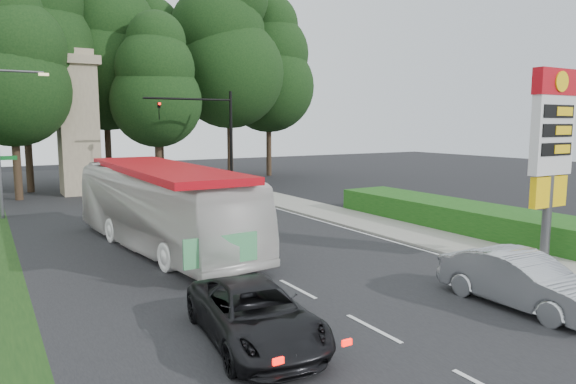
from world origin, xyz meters
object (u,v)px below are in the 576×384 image
sedan_silver (521,280)px  monument (78,122)px  gas_station_pylon (552,139)px  suv_charcoal (255,314)px  traffic_signal_mast (213,128)px  transit_bus (162,208)px  streetlight_signs (1,134)px

sedan_silver → monument: bearing=101.3°
gas_station_pylon → suv_charcoal: bearing=-176.9°
traffic_signal_mast → transit_bus: bearing=-120.6°
gas_station_pylon → suv_charcoal: 12.60m
monument → transit_bus: size_ratio=0.84×
streetlight_signs → sedan_silver: bearing=-62.8°
sedan_silver → suv_charcoal: 7.47m
streetlight_signs → transit_bus: bearing=-64.9°
suv_charcoal → transit_bus: bearing=91.5°
gas_station_pylon → streetlight_signs: size_ratio=0.86×
traffic_signal_mast → sedan_silver: traffic_signal_mast is taller
transit_bus → traffic_signal_mast: bearing=52.8°
transit_bus → streetlight_signs: bearing=108.4°
transit_bus → sedan_silver: 13.18m
monument → gas_station_pylon: bearing=-68.2°
monument → transit_bus: (0.09, -18.85, -3.43)m
suv_charcoal → traffic_signal_mast: bearing=76.2°
streetlight_signs → sedan_silver: 25.39m
traffic_signal_mast → transit_bus: (-7.59, -12.85, -3.00)m
suv_charcoal → sedan_silver: bearing=-6.3°
gas_station_pylon → monument: monument is taller
transit_bus → sedan_silver: size_ratio=2.63×
streetlight_signs → transit_bus: (5.08, -10.86, -2.77)m
gas_station_pylon → traffic_signal_mast: (-3.52, 22.00, 0.22)m
transit_bus → suv_charcoal: 9.90m
gas_station_pylon → traffic_signal_mast: traffic_signal_mast is taller
gas_station_pylon → transit_bus: gas_station_pylon is taller
monument → sedan_silver: monument is taller
traffic_signal_mast → suv_charcoal: (-8.48, -22.66, -4.01)m
monument → suv_charcoal: size_ratio=2.10×
monument → suv_charcoal: bearing=-91.6°
traffic_signal_mast → suv_charcoal: traffic_signal_mast is taller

